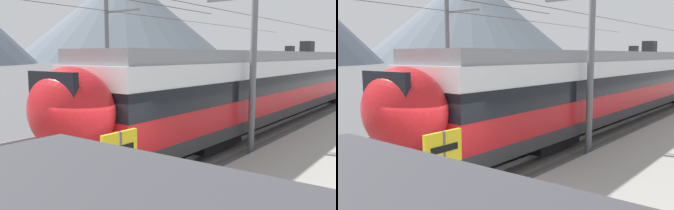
{
  "view_description": "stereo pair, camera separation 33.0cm",
  "coord_description": "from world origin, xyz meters",
  "views": [
    {
      "loc": [
        -6.1,
        -5.91,
        3.69
      ],
      "look_at": [
        5.92,
        3.14,
        1.66
      ],
      "focal_mm": 39.94,
      "sensor_mm": 36.0,
      "label": 1
    },
    {
      "loc": [
        -5.9,
        -6.18,
        3.69
      ],
      "look_at": [
        5.92,
        3.14,
        1.66
      ],
      "focal_mm": 39.94,
      "sensor_mm": 36.0,
      "label": 2
    }
  ],
  "objects": [
    {
      "name": "track_near",
      "position": [
        0.0,
        1.6,
        0.07
      ],
      "size": [
        120.0,
        3.0,
        0.28
      ],
      "color": "#5B5651",
      "rests_on": "ground"
    },
    {
      "name": "train_near_platform",
      "position": [
        14.05,
        1.6,
        2.23
      ],
      "size": [
        30.01,
        2.93,
        4.27
      ],
      "color": "#2D2D30",
      "rests_on": "track_near"
    },
    {
      "name": "train_far_track",
      "position": [
        27.03,
        7.06,
        2.23
      ],
      "size": [
        27.12,
        2.99,
        4.27
      ],
      "color": "#2D2D30",
      "rests_on": "track_far"
    },
    {
      "name": "catenary_mast_mid",
      "position": [
        6.64,
        -0.08,
        4.24
      ],
      "size": [
        38.6,
        2.1,
        8.22
      ],
      "color": "slate",
      "rests_on": "ground"
    },
    {
      "name": "catenary_mast_far_side",
      "position": [
        8.48,
        9.12,
        4.28
      ],
      "size": [
        38.6,
        2.5,
        8.25
      ],
      "color": "slate",
      "rests_on": "ground"
    },
    {
      "name": "platform_sign",
      "position": [
        -2.29,
        -2.16,
        1.97
      ],
      "size": [
        0.7,
        0.08,
        2.28
      ],
      "color": "#59595B",
      "rests_on": "platform_slab"
    },
    {
      "name": "mountain_right_ridge",
      "position": [
        163.96,
        156.01,
        26.78
      ],
      "size": [
        130.56,
        130.56,
        53.56
      ],
      "primitive_type": "cone",
      "color": "slate",
      "rests_on": "ground"
    }
  ]
}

